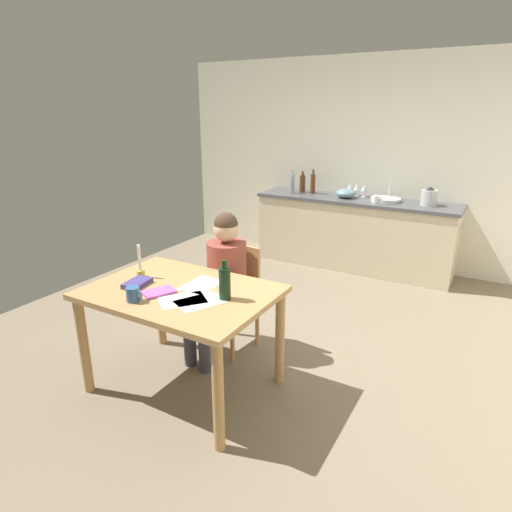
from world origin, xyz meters
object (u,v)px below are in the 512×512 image
Objects in this scene: person_seated at (222,277)px; book_cookery at (159,292)px; teacup_on_counter at (376,199)px; bottle_vinegar at (302,183)px; chair_at_table at (233,292)px; wine_bottle_on_table at (225,283)px; coffee_mug at (133,294)px; candlestick at (140,268)px; sink_unit at (386,199)px; stovetop_kettle at (429,197)px; bottle_wine_red at (313,183)px; wine_glass_near_sink at (364,188)px; wine_glass_by_kettle at (357,188)px; bottle_oil at (292,183)px; wine_glass_back_left at (350,187)px; mixing_bowl at (346,193)px; book_magazine at (137,283)px; dining_table at (181,305)px.

person_seated is 0.68m from book_cookery.
bottle_vinegar is at bearing 168.46° from teacup_on_counter.
wine_bottle_on_table is (0.37, -0.67, 0.39)m from chair_at_table.
candlestick reaches higher than coffee_mug.
stovetop_kettle is (0.49, -0.00, 0.08)m from sink_unit.
wine_glass_near_sink is at bearing 9.92° from bottle_wine_red.
wine_bottle_on_table is 3.27m from wine_glass_by_kettle.
candlestick is 0.37m from book_cookery.
sink_unit is 0.45m from wine_glass_by_kettle.
bottle_oil reaches higher than wine_bottle_on_table.
candlestick is at bearing -100.48° from wine_glass_by_kettle.
wine_bottle_on_table is 1.74× the size of wine_glass_by_kettle.
teacup_on_counter is (0.34, -0.30, -0.06)m from wine_glass_by_kettle.
sink_unit is at bearing 103.16° from book_cookery.
person_seated reaches higher than sink_unit.
teacup_on_counter is at bearing 103.93° from book_cookery.
bottle_wine_red is at bearing -166.27° from wine_glass_back_left.
bottle_wine_red is at bearing 119.92° from book_cookery.
wine_glass_by_kettle is at bearing 67.96° from mixing_bowl.
mixing_bowl is at bearing 164.13° from teacup_on_counter.
coffee_mug is 0.60× the size of book_cookery.
bottle_vinegar is at bearing 92.08° from candlestick.
chair_at_table is 4.26× the size of book_cookery.
wine_glass_by_kettle is (0.50, 3.39, 0.22)m from book_magazine.
candlestick is 3.14m from bottle_wine_red.
mixing_bowl is at bearing -8.68° from bottle_vinegar.
bottle_oil is at bearing -163.72° from wine_glass_back_left.
wine_glass_by_kettle is at bearing 6.74° from bottle_vinegar.
wine_glass_back_left is at bearing 87.25° from person_seated.
chair_at_table is 0.89m from book_magazine.
bottle_oil is (-0.62, 3.09, 0.37)m from dining_table.
chair_at_table is 2.46m from mixing_bowl.
wine_bottle_on_table is 3.28m from wine_glass_back_left.
bottle_wine_red reaches higher than chair_at_table.
book_magazine is at bearing -169.82° from wine_bottle_on_table.
wine_bottle_on_table reaches higher than dining_table.
candlestick is 1.60× the size of wine_glass_back_left.
chair_at_table is 7.50× the size of teacup_on_counter.
book_magazine reaches higher than book_cookery.
stovetop_kettle is at bearing -2.31° from bottle_vinegar.
dining_table is 10.85× the size of teacup_on_counter.
wine_bottle_on_table is 3.13m from sink_unit.
candlestick is at bearing -121.40° from chair_at_table.
book_magazine is 3.45m from wine_glass_near_sink.
wine_glass_back_left reaches higher than candlestick.
candlestick is 0.81× the size of bottle_oil.
wine_glass_by_kettle is (0.28, 3.42, 0.22)m from book_cookery.
bottle_vinegar reaches higher than coffee_mug.
bottle_oil reaches higher than bottle_vinegar.
book_magazine is 3.28m from bottle_wine_red.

